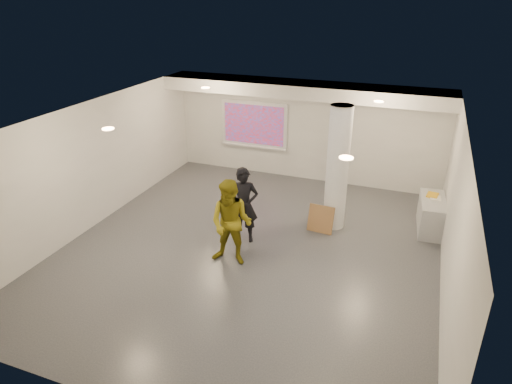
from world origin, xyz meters
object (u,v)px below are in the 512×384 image
at_px(credenza, 431,215).
at_px(column, 337,169).
at_px(man, 231,223).
at_px(projection_screen, 254,125).
at_px(woman, 244,205).

bearing_deg(credenza, column, -168.76).
distance_m(credenza, man, 4.95).
bearing_deg(projection_screen, column, -40.56).
bearing_deg(credenza, man, -146.89).
distance_m(column, credenza, 2.56).
height_order(woman, man, man).
distance_m(projection_screen, woman, 4.34).
distance_m(woman, man, 0.95).
bearing_deg(man, projection_screen, 102.13).
distance_m(projection_screen, man, 5.26).
height_order(column, woman, column).
xyz_separation_m(column, man, (-1.68, -2.38, -0.57)).
height_order(projection_screen, woman, projection_screen).
height_order(column, credenza, column).
xyz_separation_m(projection_screen, man, (1.42, -5.03, -0.59)).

